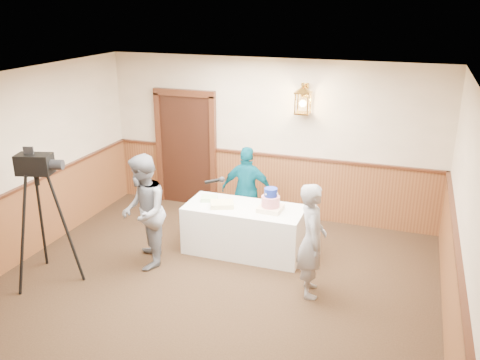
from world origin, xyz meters
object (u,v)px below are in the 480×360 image
object	(u,v)px
sheet_cake_yellow	(222,204)
interviewer	(144,212)
sheet_cake_green	(209,198)
tv_camera_rig	(43,226)
tiered_cake	(271,202)
baker	(312,240)
assistant_p	(247,191)
display_table	(244,229)

from	to	relation	value
sheet_cake_yellow	interviewer	world-z (taller)	interviewer
sheet_cake_green	tv_camera_rig	xyz separation A→B (m)	(-1.71, -1.76, 0.04)
tiered_cake	sheet_cake_green	world-z (taller)	tiered_cake
baker	assistant_p	world-z (taller)	baker
interviewer	baker	xyz separation A→B (m)	(2.44, 0.03, -0.07)
interviewer	assistant_p	distance (m)	1.87
sheet_cake_green	tv_camera_rig	distance (m)	2.45
baker	tv_camera_rig	bearing A→B (deg)	87.07
interviewer	baker	bearing A→B (deg)	64.00
sheet_cake_green	tv_camera_rig	size ratio (longest dim) A/B	0.14
assistant_p	tv_camera_rig	xyz separation A→B (m)	(-2.14, -2.35, 0.08)
interviewer	sheet_cake_yellow	bearing A→B (deg)	103.28
interviewer	sheet_cake_green	bearing A→B (deg)	119.30
display_table	baker	bearing A→B (deg)	-34.61
display_table	sheet_cake_green	xyz separation A→B (m)	(-0.60, 0.07, 0.40)
display_table	tiered_cake	xyz separation A→B (m)	(0.41, -0.01, 0.51)
sheet_cake_yellow	assistant_p	bearing A→B (deg)	79.00
assistant_p	tv_camera_rig	size ratio (longest dim) A/B	0.81
display_table	tiered_cake	bearing A→B (deg)	-0.81
sheet_cake_green	tiered_cake	bearing A→B (deg)	-4.45
display_table	tv_camera_rig	size ratio (longest dim) A/B	0.98
display_table	interviewer	bearing A→B (deg)	-144.92
tiered_cake	tv_camera_rig	size ratio (longest dim) A/B	0.20
sheet_cake_green	assistant_p	distance (m)	0.73
sheet_cake_yellow	tv_camera_rig	xyz separation A→B (m)	(-1.99, -1.58, 0.04)
sheet_cake_green	display_table	bearing A→B (deg)	-6.93
sheet_cake_green	baker	bearing A→B (deg)	-26.60
display_table	sheet_cake_green	world-z (taller)	sheet_cake_green
sheet_cake_yellow	interviewer	bearing A→B (deg)	-139.93
assistant_p	display_table	bearing A→B (deg)	102.07
tiered_cake	tv_camera_rig	distance (m)	3.20
tiered_cake	tv_camera_rig	world-z (taller)	tv_camera_rig
tiered_cake	tv_camera_rig	xyz separation A→B (m)	(-2.72, -1.68, -0.07)
display_table	assistant_p	world-z (taller)	assistant_p
sheet_cake_yellow	baker	distance (m)	1.70
sheet_cake_yellow	assistant_p	size ratio (longest dim) A/B	0.23
display_table	sheet_cake_green	distance (m)	0.73
sheet_cake_green	assistant_p	bearing A→B (deg)	54.32
interviewer	baker	distance (m)	2.44
interviewer	display_table	bearing A→B (deg)	98.29
display_table	assistant_p	size ratio (longest dim) A/B	1.21
tiered_cake	interviewer	world-z (taller)	interviewer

